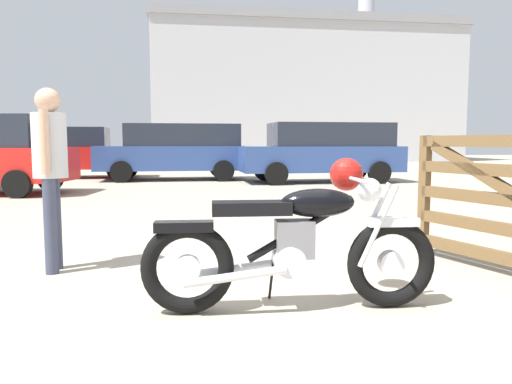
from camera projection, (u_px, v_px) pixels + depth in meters
name	position (u px, v px, depth m)	size (l,w,h in m)	color
ground_plane	(245.00, 302.00, 3.66)	(80.00, 80.00, 0.00)	tan
vintage_motorcycle	(299.00, 241.00, 3.46)	(2.08, 0.74, 1.07)	black
bystander	(50.00, 160.00, 4.44)	(0.30, 0.46, 1.66)	#383D51
silver_sedan_mid	(323.00, 150.00, 14.61)	(4.81, 2.23, 1.74)	black
blue_hatchback_right	(77.00, 153.00, 16.40)	(4.31, 2.15, 1.67)	black
white_estate_far	(177.00, 150.00, 15.49)	(4.79, 2.16, 1.74)	black
industrial_building	(298.00, 94.00, 33.43)	(19.72, 11.00, 16.81)	#B2B2B7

